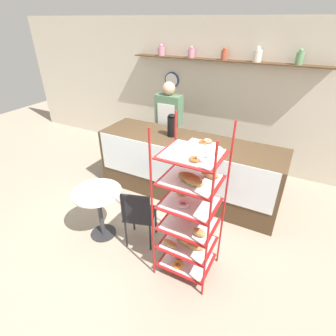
% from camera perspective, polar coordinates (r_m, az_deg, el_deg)
% --- Properties ---
extents(ground_plane, '(14.00, 14.00, 0.00)m').
position_cam_1_polar(ground_plane, '(3.86, -2.65, -13.62)').
color(ground_plane, gray).
extents(back_wall, '(10.00, 0.30, 2.70)m').
position_cam_1_polar(back_wall, '(5.30, 11.37, 15.21)').
color(back_wall, beige).
rests_on(back_wall, ground_plane).
extents(display_counter, '(2.96, 0.81, 1.01)m').
position_cam_1_polar(display_counter, '(4.32, 4.26, -0.03)').
color(display_counter, '#4C3823').
rests_on(display_counter, ground_plane).
extents(pastry_rack, '(0.63, 0.54, 1.85)m').
position_cam_1_polar(pastry_rack, '(2.83, 4.81, -9.43)').
color(pastry_rack, '#A51919').
rests_on(pastry_rack, ground_plane).
extents(person_worker, '(0.47, 0.23, 1.72)m').
position_cam_1_polar(person_worker, '(4.88, 0.17, 9.30)').
color(person_worker, '#282833').
rests_on(person_worker, ground_plane).
extents(cafe_table, '(0.63, 0.63, 0.73)m').
position_cam_1_polar(cafe_table, '(3.59, -14.86, -7.38)').
color(cafe_table, '#262628').
rests_on(cafe_table, ground_plane).
extents(cafe_chair, '(0.48, 0.48, 0.86)m').
position_cam_1_polar(cafe_chair, '(3.36, -6.46, -9.76)').
color(cafe_chair, black).
rests_on(cafe_chair, ground_plane).
extents(coffee_carafe, '(0.14, 0.14, 0.36)m').
position_cam_1_polar(coffee_carafe, '(4.17, 0.82, 9.26)').
color(coffee_carafe, black).
rests_on(coffee_carafe, display_counter).
extents(donut_tray_counter, '(0.42, 0.28, 0.05)m').
position_cam_1_polar(donut_tray_counter, '(3.98, 7.61, 5.54)').
color(donut_tray_counter, white).
rests_on(donut_tray_counter, display_counter).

